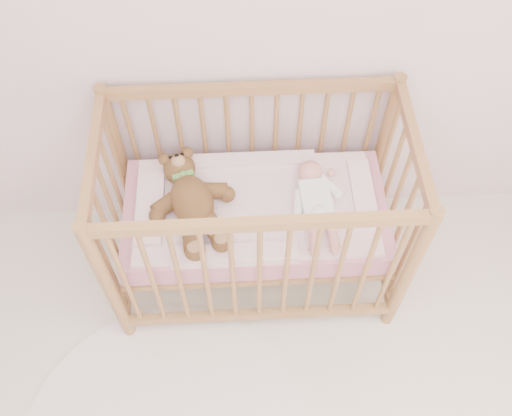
{
  "coord_description": "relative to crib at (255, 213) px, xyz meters",
  "views": [
    {
      "loc": [
        -0.03,
        0.13,
        2.73
      ],
      "look_at": [
        0.04,
        1.55,
        0.62
      ],
      "focal_mm": 40.0,
      "sensor_mm": 36.0,
      "label": 1
    }
  ],
  "objects": [
    {
      "name": "baby",
      "position": [
        0.27,
        -0.02,
        0.14
      ],
      "size": [
        0.28,
        0.53,
        0.12
      ],
      "primitive_type": null,
      "rotation": [
        0.0,
        0.0,
        0.07
      ],
      "color": "white",
      "rests_on": "blanket"
    },
    {
      "name": "mattress",
      "position": [
        0.0,
        0.0,
        -0.01
      ],
      "size": [
        1.22,
        0.62,
        0.13
      ],
      "primitive_type": "cube",
      "color": "pink",
      "rests_on": "crib"
    },
    {
      "name": "wall_back",
      "position": [
        -0.04,
        0.4,
        0.85
      ],
      "size": [
        4.0,
        0.02,
        2.7
      ],
      "primitive_type": "cube",
      "color": "silver",
      "rests_on": "floor"
    },
    {
      "name": "blanket",
      "position": [
        0.0,
        0.0,
        0.06
      ],
      "size": [
        1.1,
        0.58,
        0.06
      ],
      "primitive_type": null,
      "color": "#F4A8B3",
      "rests_on": "mattress"
    },
    {
      "name": "crib",
      "position": [
        0.0,
        0.0,
        0.0
      ],
      "size": [
        1.36,
        0.76,
        1.0
      ],
      "primitive_type": null,
      "color": "#A16A44",
      "rests_on": "floor"
    },
    {
      "name": "teddy_bear",
      "position": [
        -0.28,
        -0.02,
        0.15
      ],
      "size": [
        0.57,
        0.69,
        0.16
      ],
      "primitive_type": null,
      "rotation": [
        0.0,
        0.0,
        0.31
      ],
      "color": "brown",
      "rests_on": "blanket"
    }
  ]
}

